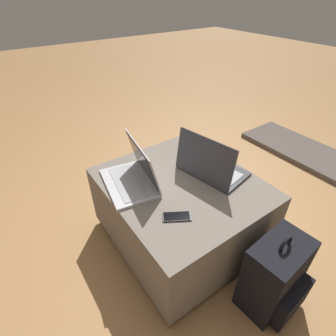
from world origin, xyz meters
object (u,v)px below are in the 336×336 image
at_px(laptop_near, 133,175).
at_px(cell_phone, 177,216).
at_px(backpack, 275,277).
at_px(laptop_far, 210,166).

xyz_separation_m(laptop_near, cell_phone, (0.35, 0.04, -0.05)).
bearing_deg(backpack, laptop_near, 110.13).
height_order(laptop_far, cell_phone, laptop_far).
relative_size(cell_phone, backpack, 0.30).
distance_m(laptop_far, backpack, 0.66).
distance_m(laptop_near, laptop_far, 0.44).
distance_m(laptop_far, cell_phone, 0.41).
relative_size(laptop_far, cell_phone, 2.78).
bearing_deg(laptop_far, laptop_near, 54.74).
bearing_deg(backpack, cell_phone, 122.61).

